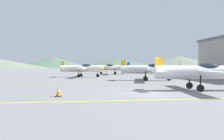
{
  "coord_description": "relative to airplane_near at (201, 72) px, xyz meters",
  "views": [
    {
      "loc": [
        -4.17,
        -14.36,
        1.85
      ],
      "look_at": [
        -0.63,
        14.0,
        1.2
      ],
      "focal_mm": 35.22,
      "sensor_mm": 36.0,
      "label": 1
    }
  ],
  "objects": [
    {
      "name": "ground_plane",
      "position": [
        -4.26,
        -0.73,
        -1.36
      ],
      "size": [
        400.0,
        400.0,
        0.0
      ],
      "primitive_type": "plane",
      "color": "slate"
    },
    {
      "name": "airplane_near",
      "position": [
        0.0,
        0.0,
        0.0
      ],
      "size": [
        7.01,
        8.05,
        2.41
      ],
      "color": "silver",
      "rests_on": "ground_plane"
    },
    {
      "name": "apron_line_far",
      "position": [
        -4.26,
        7.53,
        -1.35
      ],
      "size": [
        80.0,
        0.16,
        0.01
      ],
      "primitive_type": "cube",
      "color": "yellow",
      "rests_on": "ground_plane"
    },
    {
      "name": "hill_centerright",
      "position": [
        14.74,
        136.82,
        1.72
      ],
      "size": [
        58.21,
        58.21,
        6.14
      ],
      "primitive_type": "cone",
      "color": "#4C6651",
      "rests_on": "ground_plane"
    },
    {
      "name": "airplane_mid",
      "position": [
        -0.8,
        10.19,
        0.0
      ],
      "size": [
        7.04,
        8.0,
        2.41
      ],
      "color": "silver",
      "rests_on": "ground_plane"
    },
    {
      "name": "traffic_cone_side",
      "position": [
        -9.96,
        -1.95,
        -1.07
      ],
      "size": [
        0.36,
        0.36,
        0.59
      ],
      "color": "black",
      "rests_on": "ground_plane"
    },
    {
      "name": "apron_line_near",
      "position": [
        -4.26,
        -3.95,
        -1.35
      ],
      "size": [
        80.0,
        0.16,
        0.01
      ],
      "primitive_type": "cube",
      "color": "yellow",
      "rests_on": "ground_plane"
    },
    {
      "name": "hill_right",
      "position": [
        67.82,
        156.17,
        3.25
      ],
      "size": [
        70.71,
        70.71,
        9.2
      ],
      "primitive_type": "cone",
      "color": "slate",
      "rests_on": "ground_plane"
    },
    {
      "name": "airplane_far",
      "position": [
        -8.7,
        18.66,
        0.0
      ],
      "size": [
        7.03,
        8.05,
        2.41
      ],
      "color": "silver",
      "rests_on": "ground_plane"
    },
    {
      "name": "hill_centerleft",
      "position": [
        -31.64,
        152.11,
        2.66
      ],
      "size": [
        52.21,
        52.21,
        8.03
      ],
      "primitive_type": "cone",
      "color": "#4C6651",
      "rests_on": "ground_plane"
    },
    {
      "name": "airplane_back",
      "position": [
        -2.96,
        27.61,
        0.0
      ],
      "size": [
        7.03,
        8.05,
        2.41
      ],
      "color": "silver",
      "rests_on": "ground_plane"
    }
  ]
}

